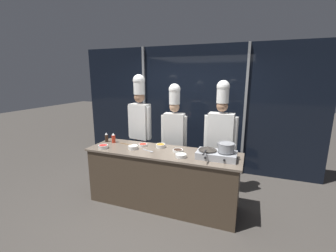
{
  "coord_description": "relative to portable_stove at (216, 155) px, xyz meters",
  "views": [
    {
      "loc": [
        1.25,
        -3.1,
        2.05
      ],
      "look_at": [
        0.0,
        0.25,
        1.26
      ],
      "focal_mm": 24.0,
      "sensor_mm": 36.0,
      "label": 1
    }
  ],
  "objects": [
    {
      "name": "window_wall_back",
      "position": [
        -0.84,
        1.74,
        0.39
      ],
      "size": [
        5.34,
        0.09,
        2.7
      ],
      "color": "black",
      "rests_on": "ground_plane"
    },
    {
      "name": "prep_bowl_soy_glaze",
      "position": [
        -0.6,
        0.08,
        -0.03
      ],
      "size": [
        0.16,
        0.16,
        0.04
      ],
      "color": "white",
      "rests_on": "demo_counter"
    },
    {
      "name": "chef_sous",
      "position": [
        -0.88,
        0.71,
        0.19
      ],
      "size": [
        0.48,
        0.22,
        1.93
      ],
      "rotation": [
        0.0,
        0.0,
        3.23
      ],
      "color": "#4C4C51",
      "rests_on": "ground_plane"
    },
    {
      "name": "squeeze_bottle_soy",
      "position": [
        -1.97,
        0.15,
        0.03
      ],
      "size": [
        0.06,
        0.06,
        0.17
      ],
      "color": "#332319",
      "rests_on": "demo_counter"
    },
    {
      "name": "demo_counter",
      "position": [
        -0.84,
        0.02,
        -0.51
      ],
      "size": [
        2.42,
        0.7,
        0.91
      ],
      "color": "#4C3D2D",
      "rests_on": "ground_plane"
    },
    {
      "name": "chef_line",
      "position": [
        -0.04,
        0.74,
        0.19
      ],
      "size": [
        0.57,
        0.24,
        1.99
      ],
      "rotation": [
        0.0,
        0.0,
        3.11
      ],
      "color": "#232326",
      "rests_on": "ground_plane"
    },
    {
      "name": "squeeze_bottle_chili",
      "position": [
        -1.82,
        0.15,
        0.03
      ],
      "size": [
        0.06,
        0.06,
        0.17
      ],
      "color": "red",
      "rests_on": "demo_counter"
    },
    {
      "name": "stock_pot",
      "position": [
        0.13,
        0.0,
        0.13
      ],
      "size": [
        0.25,
        0.23,
        0.13
      ],
      "color": "#93969B",
      "rests_on": "portable_stove"
    },
    {
      "name": "ground_plane",
      "position": [
        -0.84,
        0.02,
        -0.96
      ],
      "size": [
        24.0,
        24.0,
        0.0
      ],
      "primitive_type": "plane",
      "color": "#47423D"
    },
    {
      "name": "prep_bowl_carrots",
      "position": [
        -0.94,
        0.19,
        -0.02
      ],
      "size": [
        0.16,
        0.16,
        0.06
      ],
      "color": "white",
      "rests_on": "demo_counter"
    },
    {
      "name": "serving_spoon_solid",
      "position": [
        -1.49,
        0.13,
        -0.05
      ],
      "size": [
        0.28,
        0.07,
        0.02
      ],
      "color": "olive",
      "rests_on": "demo_counter"
    },
    {
      "name": "chef_head",
      "position": [
        -1.6,
        0.75,
        0.3
      ],
      "size": [
        0.51,
        0.26,
        2.09
      ],
      "rotation": [
        0.0,
        0.0,
        2.99
      ],
      "color": "#2D3856",
      "rests_on": "ground_plane"
    },
    {
      "name": "prep_bowl_chili_flakes",
      "position": [
        -1.25,
        0.16,
        -0.03
      ],
      "size": [
        0.15,
        0.15,
        0.03
      ],
      "color": "white",
      "rests_on": "demo_counter"
    },
    {
      "name": "serving_spoon_slotted",
      "position": [
        -1.01,
        -0.07,
        -0.05
      ],
      "size": [
        0.21,
        0.1,
        0.02
      ],
      "color": "#B2B5BA",
      "rests_on": "demo_counter"
    },
    {
      "name": "prep_bowl_bell_pepper",
      "position": [
        -1.79,
        -0.19,
        -0.02
      ],
      "size": [
        0.16,
        0.16,
        0.06
      ],
      "color": "white",
      "rests_on": "demo_counter"
    },
    {
      "name": "portable_stove",
      "position": [
        0.0,
        0.0,
        0.0
      ],
      "size": [
        0.56,
        0.34,
        0.11
      ],
      "color": "#B2B5BA",
      "rests_on": "demo_counter"
    },
    {
      "name": "frying_pan",
      "position": [
        -0.13,
        -0.0,
        0.08
      ],
      "size": [
        0.26,
        0.46,
        0.05
      ],
      "color": "#38332D",
      "rests_on": "portable_stove"
    },
    {
      "name": "prep_bowl_rice",
      "position": [
        -1.32,
        -0.05,
        -0.02
      ],
      "size": [
        0.16,
        0.16,
        0.06
      ],
      "color": "white",
      "rests_on": "demo_counter"
    },
    {
      "name": "prep_bowl_bean_sprouts",
      "position": [
        -0.49,
        -0.13,
        -0.02
      ],
      "size": [
        0.16,
        0.16,
        0.05
      ],
      "color": "white",
      "rests_on": "demo_counter"
    }
  ]
}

